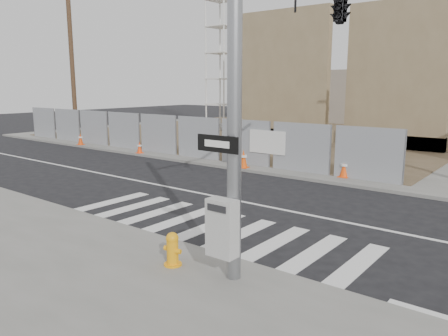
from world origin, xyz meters
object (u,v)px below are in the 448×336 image
Objects in this scene: crane_tower at (222,15)px; traffic_cone_b at (140,147)px; signal_pole at (311,31)px; traffic_cone_c at (243,159)px; traffic_cone_d at (344,168)px; traffic_cone_a at (80,139)px; fire_hydrant at (172,249)px.

crane_tower is 29.26× the size of traffic_cone_b.
signal_pole is 9.81m from traffic_cone_c.
traffic_cone_d is at bearing 4.23° from traffic_cone_b.
crane_tower reaches higher than traffic_cone_a.
traffic_cone_a reaches higher than traffic_cone_b.
crane_tower is at bearing 109.49° from fire_hydrant.
traffic_cone_a is (-16.89, 9.31, 0.01)m from fire_hydrant.
traffic_cone_b is 10.94m from traffic_cone_d.
fire_hydrant is (-1.28, -3.05, -4.32)m from signal_pole.
traffic_cone_c reaches higher than traffic_cone_a.
crane_tower is at bearing 109.76° from traffic_cone_b.
traffic_cone_b is at bearing -70.24° from crane_tower.
traffic_cone_c is at bearing 134.76° from signal_pole.
fire_hydrant is 0.87× the size of traffic_cone_c.
fire_hydrant is at bearing -53.73° from crane_tower.
traffic_cone_a reaches higher than fire_hydrant.
signal_pole reaches higher than traffic_cone_c.
traffic_cone_c reaches higher than fire_hydrant.
traffic_cone_c is (11.28, -12.78, -8.52)m from crane_tower.
signal_pole is 0.39× the size of crane_tower.
signal_pole is at bearing 50.38° from fire_hydrant.
traffic_cone_b is at bearing 154.10° from signal_pole.
traffic_cone_d is (10.91, 0.81, 0.06)m from traffic_cone_b.
traffic_cone_c is at bearing -0.00° from traffic_cone_b.
traffic_cone_d is at bearing -37.69° from crane_tower.
signal_pole reaches higher than traffic_cone_b.
crane_tower is 24.30× the size of traffic_cone_d.
signal_pole is at bearing -19.02° from traffic_cone_a.
traffic_cone_d reaches higher than traffic_cone_a.
traffic_cone_d is (-2.00, 7.07, -4.30)m from signal_pole.
traffic_cone_c is at bearing -48.56° from crane_tower.
traffic_cone_d is at bearing 105.78° from signal_pole.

